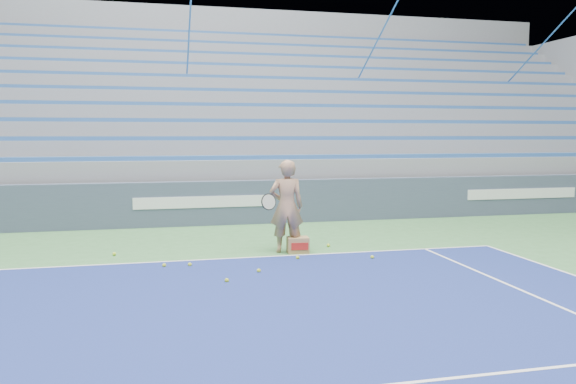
% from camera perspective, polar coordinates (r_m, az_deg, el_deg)
% --- Properties ---
extents(sponsor_barrier, '(30.00, 0.32, 1.10)m').
position_cam_1_polar(sponsor_barrier, '(14.12, -8.96, -1.15)').
color(sponsor_barrier, '#3D475D').
rests_on(sponsor_barrier, ground).
extents(bleachers, '(31.00, 9.15, 7.30)m').
position_cam_1_polar(bleachers, '(19.73, -10.21, 6.06)').
color(bleachers, gray).
rests_on(bleachers, ground).
extents(tennis_player, '(0.95, 0.87, 1.78)m').
position_cam_1_polar(tennis_player, '(10.70, -0.16, -1.46)').
color(tennis_player, tan).
rests_on(tennis_player, ground).
extents(ball_box, '(0.43, 0.34, 0.30)m').
position_cam_1_polar(ball_box, '(10.77, 1.01, -5.40)').
color(ball_box, '#9D7C4C').
rests_on(ball_box, ground).
extents(tennis_ball_0, '(0.07, 0.07, 0.07)m').
position_cam_1_polar(tennis_ball_0, '(11.02, -17.24, -6.03)').
color(tennis_ball_0, '#C1D52B').
rests_on(tennis_ball_0, ground).
extents(tennis_ball_1, '(0.07, 0.07, 0.07)m').
position_cam_1_polar(tennis_ball_1, '(9.28, -2.98, -7.99)').
color(tennis_ball_1, '#C1D52B').
rests_on(tennis_ball_1, ground).
extents(tennis_ball_2, '(0.07, 0.07, 0.07)m').
position_cam_1_polar(tennis_ball_2, '(10.22, 0.98, -6.69)').
color(tennis_ball_2, '#C1D52B').
rests_on(tennis_ball_2, ground).
extents(tennis_ball_3, '(0.07, 0.07, 0.07)m').
position_cam_1_polar(tennis_ball_3, '(9.84, -9.95, -7.27)').
color(tennis_ball_3, '#C1D52B').
rests_on(tennis_ball_3, ground).
extents(tennis_ball_4, '(0.07, 0.07, 0.07)m').
position_cam_1_polar(tennis_ball_4, '(11.37, 4.13, -5.42)').
color(tennis_ball_4, '#C1D52B').
rests_on(tennis_ball_4, ground).
extents(tennis_ball_5, '(0.07, 0.07, 0.07)m').
position_cam_1_polar(tennis_ball_5, '(8.72, -6.24, -8.92)').
color(tennis_ball_5, '#C1D52B').
rests_on(tennis_ball_5, ground).
extents(tennis_ball_6, '(0.07, 0.07, 0.07)m').
position_cam_1_polar(tennis_ball_6, '(9.86, -12.47, -7.29)').
color(tennis_ball_6, '#C1D52B').
rests_on(tennis_ball_6, ground).
extents(tennis_ball_7, '(0.07, 0.07, 0.07)m').
position_cam_1_polar(tennis_ball_7, '(10.37, 8.55, -6.56)').
color(tennis_ball_7, '#C1D52B').
rests_on(tennis_ball_7, ground).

